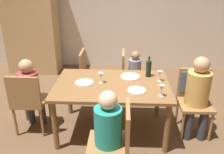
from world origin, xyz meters
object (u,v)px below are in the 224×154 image
person_woman_host (198,92)px  wine_bottle_tall_green (149,68)px  wine_glass_near_left (101,76)px  chair_near (116,139)px  person_child_small (136,72)px  dinner_plate_host (137,90)px  chair_far_left (89,73)px  wine_glass_centre (160,74)px  chair_right_end (194,92)px  person_man_bearded (30,89)px  person_man_guest (106,130)px  chair_left_end (28,99)px  wine_glass_near_right (162,88)px  dinner_plate_guest_right (130,76)px  chair_far_right (130,74)px  dining_table (112,90)px  dinner_plate_guest_left (84,83)px  armoire_cabinet (31,24)px

person_woman_host → wine_bottle_tall_green: size_ratio=3.83×
wine_glass_near_left → chair_near: bearing=-75.3°
chair_near → wine_glass_near_left: (-0.24, 0.91, 0.33)m
person_child_small → dinner_plate_host: person_child_small is taller
wine_bottle_tall_green → dinner_plate_host: size_ratio=1.26×
chair_far_left → wine_glass_centre: 1.38m
chair_right_end → person_man_bearded: 2.32m
wine_glass_near_left → person_man_guest: bearing=-82.1°
chair_left_end → dinner_plate_host: (1.48, -0.11, 0.23)m
chair_left_end → wine_bottle_tall_green: 1.75m
chair_left_end → wine_glass_near_left: bearing=6.2°
wine_glass_near_right → dinner_plate_guest_right: 0.68m
person_woman_host → chair_far_right: bearing=-45.7°
dining_table → wine_glass_centre: wine_glass_centre is taller
chair_right_end → chair_left_end: (-2.31, -0.21, -0.06)m
chair_far_right → person_man_bearded: 1.67m
wine_bottle_tall_green → dinner_plate_guest_right: wine_bottle_tall_green is taller
person_man_guest → dinner_plate_guest_left: person_man_guest is taller
dining_table → person_woman_host: person_woman_host is taller
chair_left_end → wine_glass_near_left: size_ratio=6.17×
person_man_bearded → dinner_plate_guest_left: 0.79m
chair_far_right → dinner_plate_guest_right: chair_far_right is taller
dinner_plate_guest_right → dinner_plate_guest_left: bearing=-159.4°
armoire_cabinet → dining_table: bearing=-50.3°
chair_left_end → wine_glass_centre: 1.85m
wine_bottle_tall_green → wine_glass_near_right: 0.61m
wine_glass_near_left → dinner_plate_guest_right: 0.47m
wine_glass_centre → chair_left_end: bearing=-173.5°
person_child_small → dinner_plate_host: size_ratio=3.91×
chair_far_left → person_man_bearded: (-0.72, -0.87, 0.10)m
chair_left_end → dinner_plate_host: chair_left_end is taller
chair_far_right → person_man_bearded: (-1.42, -0.87, 0.10)m
dinner_plate_host → chair_near: bearing=-108.9°
dinner_plate_guest_left → person_man_guest: bearing=-68.4°
armoire_cabinet → dinner_plate_guest_left: (1.50, -2.25, -0.33)m
chair_left_end → person_man_bearded: 0.15m
person_child_small → dinner_plate_host: bearing=-2.6°
chair_near → wine_bottle_tall_green: (0.43, 1.17, 0.36)m
chair_right_end → wine_glass_near_left: bearing=4.5°
wine_glass_centre → wine_glass_near_right: same height
chair_left_end → dinner_plate_guest_left: chair_left_end is taller
chair_far_left → wine_glass_near_left: bearing=18.2°
chair_far_left → wine_glass_near_right: bearing=40.9°
person_child_small → wine_glass_near_right: bearing=11.3°
wine_glass_centre → dinner_plate_host: size_ratio=0.62×
dinner_plate_guest_left → dining_table: bearing=-0.9°
person_man_guest → dinner_plate_guest_left: (-0.35, 0.90, 0.13)m
wine_glass_near_left → chair_right_end: bearing=4.5°
person_man_guest → dinner_plate_guest_right: size_ratio=3.92×
dinner_plate_guest_right → chair_far_right: bearing=89.1°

